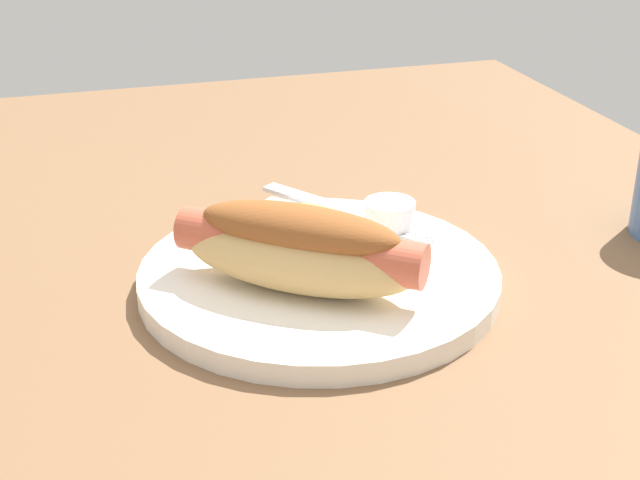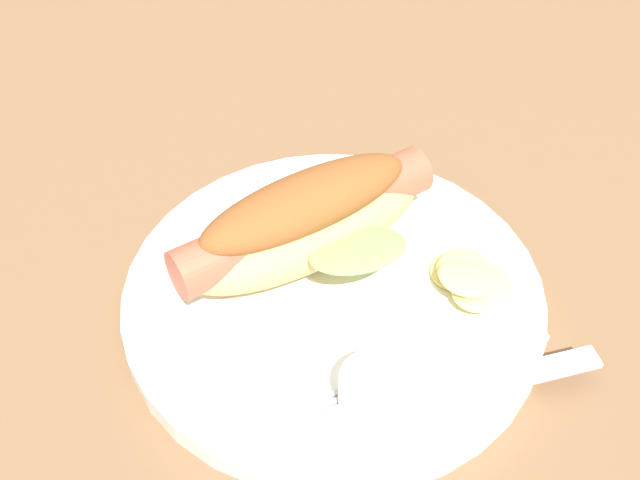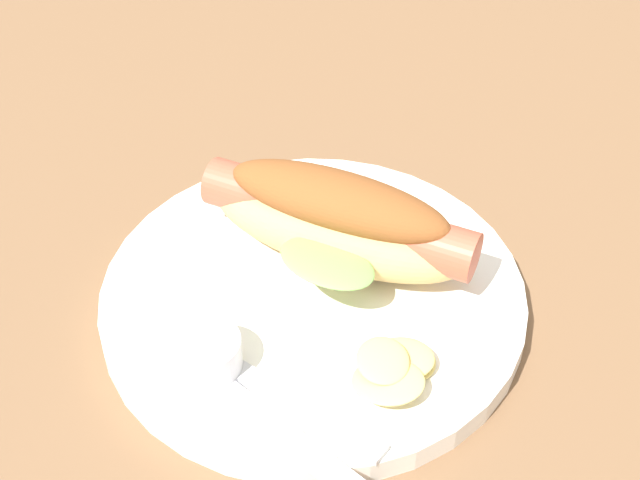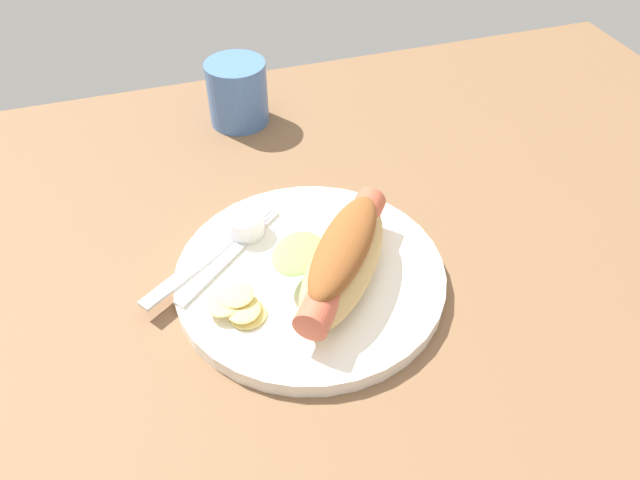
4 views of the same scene
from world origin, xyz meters
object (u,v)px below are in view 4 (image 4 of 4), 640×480
at_px(fork, 228,257).
at_px(chips_pile, 237,304).
at_px(plate, 310,276).
at_px(drinking_cup, 237,93).
at_px(hot_dog, 342,256).
at_px(sauce_ramekin, 244,224).
at_px(knife, 206,258).

relative_size(fork, chips_pile, 1.89).
bearing_deg(fork, plate, -70.22).
distance_m(fork, drinking_cup, 0.28).
bearing_deg(plate, drinking_cup, 90.52).
relative_size(hot_dog, chips_pile, 2.58).
relative_size(hot_dog, sauce_ramekin, 4.21).
bearing_deg(sauce_ramekin, fork, -127.91).
distance_m(plate, hot_dog, 0.05).
xyz_separation_m(hot_dog, fork, (-0.10, 0.06, -0.03)).
bearing_deg(chips_pile, fork, 85.85).
relative_size(hot_dog, drinking_cup, 2.06).
relative_size(sauce_ramekin, drinking_cup, 0.49).
height_order(hot_dog, chips_pile, hot_dog).
relative_size(knife, drinking_cup, 1.93).
relative_size(plate, chips_pile, 3.98).
bearing_deg(hot_dog, plate, 89.58).
xyz_separation_m(plate, chips_pile, (-0.08, -0.03, 0.02)).
height_order(plate, drinking_cup, drinking_cup).
distance_m(hot_dog, drinking_cup, 0.33).
bearing_deg(hot_dog, fork, 95.97).
bearing_deg(sauce_ramekin, chips_pile, -106.39).
distance_m(hot_dog, sauce_ramekin, 0.12).
bearing_deg(drinking_cup, chips_pile, -102.46).
xyz_separation_m(sauce_ramekin, knife, (-0.05, -0.03, -0.01)).
xyz_separation_m(fork, knife, (-0.02, 0.01, -0.00)).
height_order(fork, knife, same).
relative_size(hot_dog, knife, 1.06).
height_order(hot_dog, knife, hot_dog).
bearing_deg(plate, hot_dog, -38.34).
bearing_deg(fork, chips_pile, -134.85).
bearing_deg(hot_dog, knife, 98.84).
bearing_deg(knife, drinking_cup, 36.34).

